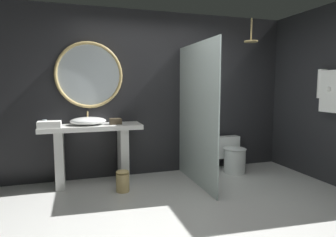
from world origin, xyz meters
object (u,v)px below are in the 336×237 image
(tissue_box, at_px, (115,121))
(round_wall_mirror, at_px, (89,75))
(waste_bin, at_px, (123,181))
(vessel_sink, at_px, (88,121))
(tumbler_cup, at_px, (45,123))
(rain_shower_head, at_px, (251,39))
(folded_hand_towel, at_px, (49,125))
(toilet, at_px, (232,156))
(hanging_bathrobe, at_px, (333,89))

(tissue_box, height_order, round_wall_mirror, round_wall_mirror)
(waste_bin, bearing_deg, vessel_sink, 131.66)
(tumbler_cup, relative_size, round_wall_mirror, 0.09)
(vessel_sink, distance_m, round_wall_mirror, 0.69)
(tumbler_cup, bearing_deg, waste_bin, -26.89)
(round_wall_mirror, relative_size, rain_shower_head, 2.65)
(tumbler_cup, distance_m, folded_hand_towel, 0.21)
(toilet, height_order, folded_hand_towel, folded_hand_towel)
(round_wall_mirror, xyz_separation_m, hanging_bathrobe, (3.21, -1.32, -0.20))
(tumbler_cup, relative_size, folded_hand_towel, 0.31)
(vessel_sink, height_order, tissue_box, vessel_sink)
(tissue_box, bearing_deg, rain_shower_head, -2.89)
(rain_shower_head, distance_m, toilet, 1.92)
(tissue_box, height_order, hanging_bathrobe, hanging_bathrobe)
(round_wall_mirror, distance_m, hanging_bathrobe, 3.48)
(round_wall_mirror, distance_m, folded_hand_towel, 0.94)
(rain_shower_head, distance_m, hanging_bathrobe, 1.42)
(hanging_bathrobe, height_order, toilet, hanging_bathrobe)
(rain_shower_head, bearing_deg, hanging_bathrobe, -53.66)
(hanging_bathrobe, bearing_deg, rain_shower_head, 126.34)
(round_wall_mirror, distance_m, waste_bin, 1.63)
(tumbler_cup, relative_size, toilet, 0.16)
(rain_shower_head, height_order, waste_bin, rain_shower_head)
(tumbler_cup, bearing_deg, round_wall_mirror, 14.75)
(tumbler_cup, relative_size, tissue_box, 0.54)
(toilet, bearing_deg, folded_hand_towel, -178.32)
(hanging_bathrobe, bearing_deg, round_wall_mirror, 157.59)
(vessel_sink, xyz_separation_m, folded_hand_towel, (-0.51, -0.16, -0.01))
(tumbler_cup, xyz_separation_m, folded_hand_towel, (0.08, -0.20, -0.00))
(vessel_sink, bearing_deg, toilet, -1.81)
(hanging_bathrobe, bearing_deg, toilet, 132.11)
(round_wall_mirror, relative_size, hanging_bathrobe, 1.51)
(waste_bin, bearing_deg, toilet, 11.56)
(tumbler_cup, distance_m, rain_shower_head, 3.38)
(tumbler_cup, height_order, rain_shower_head, rain_shower_head)
(hanging_bathrobe, bearing_deg, tumbler_cup, 163.20)
(folded_hand_towel, bearing_deg, rain_shower_head, -0.02)
(tissue_box, bearing_deg, vessel_sink, 172.89)
(folded_hand_towel, bearing_deg, vessel_sink, 17.10)
(rain_shower_head, distance_m, folded_hand_towel, 3.30)
(vessel_sink, relative_size, rain_shower_head, 1.37)
(waste_bin, xyz_separation_m, folded_hand_towel, (-0.92, 0.31, 0.77))
(tumbler_cup, height_order, tissue_box, tumbler_cup)
(vessel_sink, bearing_deg, round_wall_mirror, 78.06)
(tissue_box, xyz_separation_m, rain_shower_head, (2.17, -0.11, 1.26))
(tumbler_cup, xyz_separation_m, rain_shower_head, (3.13, -0.20, 1.25))
(toilet, bearing_deg, hanging_bathrobe, -47.89)
(waste_bin, bearing_deg, folded_hand_towel, 161.56)
(vessel_sink, xyz_separation_m, tumbler_cup, (-0.58, 0.04, -0.01))
(tumbler_cup, distance_m, waste_bin, 1.35)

